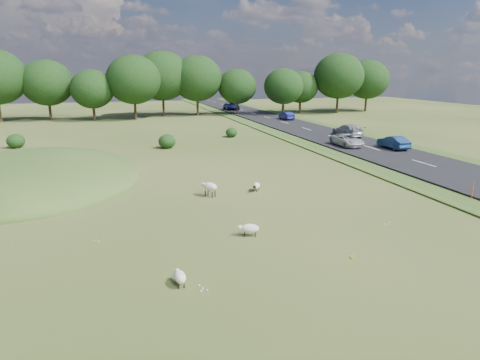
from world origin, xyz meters
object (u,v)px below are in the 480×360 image
object	(u,v)px
car_2	(347,140)
car_4	(348,130)
car_5	(287,116)
car_0	(394,142)
marker_post	(472,192)
sheep_2	(180,277)
sheep_1	(249,229)
car_1	(232,106)
sheep_0	(256,186)
sheep_3	(210,187)

from	to	relation	value
car_2	car_4	world-z (taller)	car_4
car_5	car_2	bearing A→B (deg)	81.69
car_0	car_5	xyz separation A→B (m)	(0.00, 28.82, -0.01)
marker_post	car_4	bearing A→B (deg)	76.68
marker_post	car_2	xyz separation A→B (m)	(2.31, 19.46, 0.28)
sheep_2	car_4	distance (m)	40.76
sheep_1	car_4	xyz separation A→B (m)	(21.59, 27.52, 0.58)
car_1	sheep_1	bearing A→B (deg)	-104.69
sheep_0	car_4	xyz separation A→B (m)	(18.60, 19.72, 0.61)
car_0	car_1	size ratio (longest dim) A/B	0.75
sheep_1	car_2	xyz separation A→B (m)	(17.79, 21.17, 0.48)
car_4	car_0	bearing A→B (deg)	90.00
sheep_1	sheep_0	bearing A→B (deg)	-90.41
sheep_2	sheep_0	bearing A→B (deg)	-34.81
marker_post	car_0	distance (m)	17.75
marker_post	sheep_0	size ratio (longest dim) A/B	1.15
car_2	car_5	bearing A→B (deg)	81.69
car_2	sheep_3	bearing A→B (deg)	-142.94
sheep_1	car_5	bearing A→B (deg)	-93.97
sheep_1	sheep_3	bearing A→B (deg)	-66.54
sheep_2	car_4	bearing A→B (deg)	-43.02
sheep_3	car_2	xyz separation A→B (m)	(18.17, 13.72, 0.22)
sheep_0	car_1	world-z (taller)	car_1
sheep_3	sheep_0	bearing A→B (deg)	-118.25
car_4	car_5	size ratio (longest dim) A/B	1.30
car_4	car_5	bearing A→B (deg)	-90.00
sheep_1	car_1	distance (m)	70.16
marker_post	car_2	distance (m)	19.60
car_0	car_5	bearing A→B (deg)	-90.00
marker_post	car_5	world-z (taller)	car_5
sheep_0	sheep_2	distance (m)	13.87
car_4	sheep_1	bearing A→B (deg)	51.88
sheep_0	car_1	distance (m)	61.85
marker_post	sheep_0	bearing A→B (deg)	153.98
car_4	sheep_0	bearing A→B (deg)	46.67
marker_post	car_5	size ratio (longest dim) A/B	0.31
car_1	car_2	size ratio (longest dim) A/B	1.17
car_2	car_4	bearing A→B (deg)	59.10
marker_post	car_1	distance (m)	66.19
sheep_0	car_2	xyz separation A→B (m)	(14.80, 13.37, 0.50)
sheep_1	car_2	size ratio (longest dim) A/B	0.25
marker_post	sheep_2	bearing A→B (deg)	-163.51
sheep_0	car_5	bearing A→B (deg)	-171.52
sheep_3	car_1	world-z (taller)	car_1
sheep_3	car_1	distance (m)	63.08
car_4	car_5	xyz separation A→B (m)	(0.00, 19.68, -0.09)
sheep_3	car_2	bearing A→B (deg)	-87.15
marker_post	car_4	distance (m)	26.53
sheep_1	car_4	distance (m)	34.99
sheep_1	car_0	xyz separation A→B (m)	(21.59, 18.38, 0.50)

